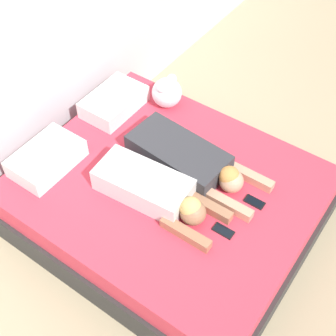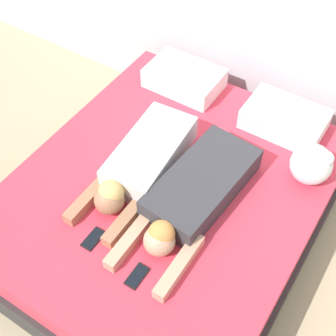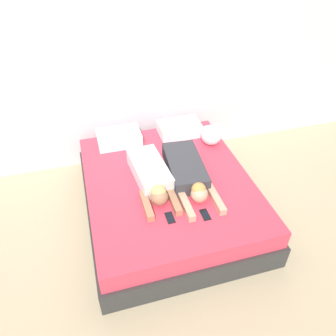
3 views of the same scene
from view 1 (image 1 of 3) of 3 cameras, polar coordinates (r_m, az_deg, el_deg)
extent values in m
plane|color=tan|center=(3.81, 0.00, -6.29)|extent=(12.00, 12.00, 0.00)
cube|color=silver|center=(3.55, -16.86, 15.81)|extent=(12.00, 0.06, 2.60)
cube|color=#2D2D2D|center=(3.70, 0.00, -5.08)|extent=(1.80, 2.13, 0.27)
cube|color=#DB384C|center=(3.50, 0.00, -2.75)|extent=(1.74, 2.07, 0.21)
cube|color=white|center=(3.59, -14.59, 1.14)|extent=(0.53, 0.35, 0.15)
cube|color=white|center=(3.96, -6.61, 8.01)|extent=(0.53, 0.35, 0.15)
cube|color=silver|center=(3.29, -3.03, -2.00)|extent=(0.38, 0.70, 0.18)
sphere|color=#A37051|center=(3.15, 3.09, -5.45)|extent=(0.18, 0.18, 0.18)
sphere|color=#D8B266|center=(3.12, 2.77, -4.83)|extent=(0.15, 0.15, 0.15)
cube|color=#A37051|center=(3.12, 2.15, -7.97)|extent=(0.07, 0.37, 0.07)
cube|color=#A37051|center=(3.25, 4.84, -4.66)|extent=(0.07, 0.37, 0.07)
cube|color=#333338|center=(3.49, 1.25, 1.72)|extent=(0.43, 0.79, 0.17)
sphere|color=tan|center=(3.34, 7.74, -1.58)|extent=(0.17, 0.17, 0.17)
sphere|color=#D18C47|center=(3.32, 7.48, -0.98)|extent=(0.15, 0.15, 0.15)
cube|color=tan|center=(3.28, 6.98, -4.24)|extent=(0.07, 0.42, 0.07)
cube|color=tan|center=(3.46, 9.60, -0.85)|extent=(0.07, 0.42, 0.07)
cube|color=black|center=(3.18, 6.77, -7.62)|extent=(0.07, 0.14, 0.01)
cube|color=black|center=(3.18, 6.78, -7.56)|extent=(0.06, 0.12, 0.00)
cube|color=black|center=(3.36, 10.50, -4.10)|extent=(0.07, 0.14, 0.01)
cube|color=black|center=(3.35, 10.51, -4.04)|extent=(0.06, 0.12, 0.00)
sphere|color=white|center=(3.94, -0.14, 9.18)|extent=(0.25, 0.25, 0.25)
sphere|color=white|center=(3.84, -0.75, 9.73)|extent=(0.09, 0.09, 0.09)
sphere|color=white|center=(3.93, 0.46, 10.77)|extent=(0.09, 0.09, 0.09)
camera|label=2|loc=(2.76, 46.30, 28.60)|focal=50.00mm
camera|label=3|loc=(1.72, 79.78, -5.24)|focal=35.00mm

